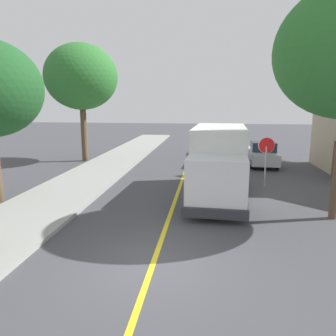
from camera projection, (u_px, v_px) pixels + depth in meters
name	position (u px, v px, depth m)	size (l,w,h in m)	color
ground_plane	(152.00, 265.00, 8.82)	(120.00, 120.00, 0.00)	#424247
sidewalk_curb	(39.00, 208.00, 13.35)	(3.60, 60.00, 0.15)	gray
centre_line_yellow	(182.00, 180.00, 18.55)	(0.16, 56.00, 0.01)	gold
box_truck	(219.00, 159.00, 15.10)	(2.77, 7.30, 3.20)	silver
parked_car_near	(222.00, 155.00, 22.16)	(1.94, 4.45, 1.67)	#4C564C
parked_car_mid	(218.00, 145.00, 27.61)	(1.99, 4.48, 1.67)	#2D4793
parked_van_across	(263.00, 154.00, 22.69)	(1.96, 4.46, 1.67)	#B7B7BC
stop_sign	(266.00, 153.00, 16.12)	(0.80, 0.10, 2.65)	gray
street_tree_down_block	(81.00, 77.00, 23.30)	(5.20, 5.20, 8.47)	brown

